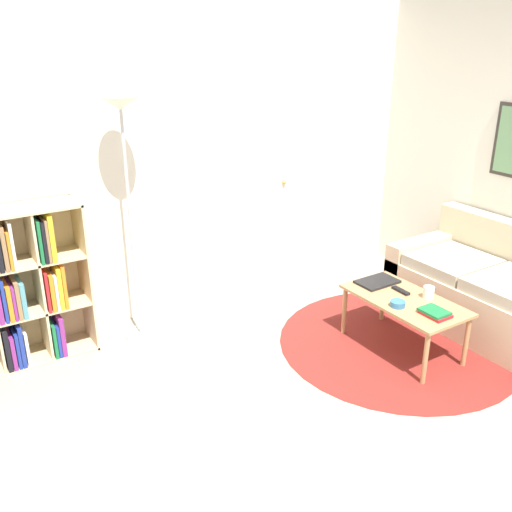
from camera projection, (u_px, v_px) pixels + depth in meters
name	position (u px, v px, depth m)	size (l,w,h in m)	color
ground_plane	(401.00, 471.00, 3.21)	(14.00, 14.00, 0.00)	gray
wall_back	(192.00, 161.00, 4.76)	(7.49, 0.11, 2.60)	silver
wall_right	(497.00, 157.00, 4.85)	(0.08, 5.54, 2.60)	silver
rug	(397.00, 342.00, 4.51)	(1.86, 1.86, 0.01)	maroon
bookshelf	(8.00, 291.00, 4.06)	(1.03, 0.34, 1.17)	beige
floor_lamp	(123.00, 140.00, 4.06)	(0.29, 0.29, 1.88)	#B7B7BC
couch	(490.00, 292.00, 4.72)	(0.83, 1.51, 0.83)	#CCB793
coffee_table	(404.00, 304.00, 4.30)	(0.51, 0.93, 0.43)	#AD7F51
laptop	(377.00, 282.00, 4.54)	(0.33, 0.22, 0.02)	black
bowl	(398.00, 304.00, 4.15)	(0.11, 0.11, 0.04)	teal
book_stack_on_table	(435.00, 313.00, 4.03)	(0.16, 0.20, 0.04)	#B21E23
cup	(429.00, 292.00, 4.27)	(0.08, 0.08, 0.09)	white
remote	(401.00, 291.00, 4.39)	(0.05, 0.16, 0.02)	black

